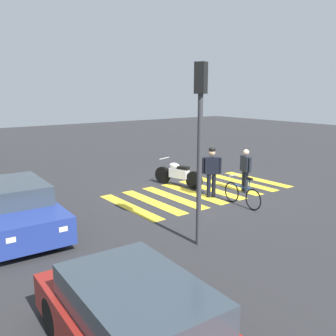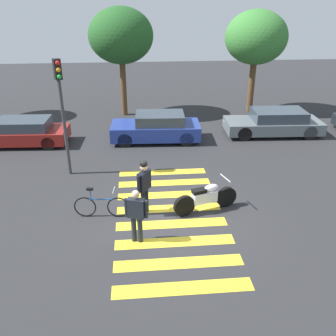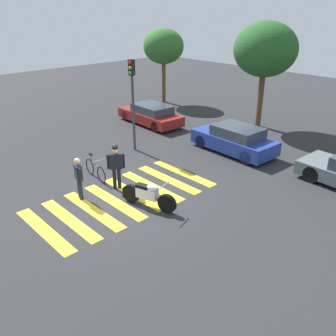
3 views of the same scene
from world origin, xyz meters
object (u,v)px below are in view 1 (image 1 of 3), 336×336
Objects in this scene: officer_on_foot at (212,168)px; car_maroon_wagon at (143,331)px; traffic_light_pole at (200,126)px; police_motorcycle at (178,174)px; officer_by_motorcycle at (245,168)px; leaning_bicycle at (242,195)px; car_blue_hatchback at (16,208)px.

officer_on_foot reaches higher than car_maroon_wagon.
car_maroon_wagon is (-5.49, 6.48, -0.48)m from officer_on_foot.
traffic_light_pole reaches higher than car_maroon_wagon.
police_motorcycle is at bearing -33.61° from traffic_light_pole.
officer_by_motorcycle is 0.37× the size of traffic_light_pole.
traffic_light_pole is at bearing 146.39° from police_motorcycle.
police_motorcycle is 1.24× the size of leaning_bicycle.
police_motorcycle is at bearing -41.35° from car_maroon_wagon.
car_maroon_wagon is at bearing 122.17° from leaning_bicycle.
car_blue_hatchback is (2.12, 6.51, 0.26)m from leaning_bicycle.
car_blue_hatchback is (1.03, 7.87, -0.27)m from officer_by_motorcycle.
leaning_bicycle is 0.94× the size of officer_on_foot.
officer_by_motorcycle reaches higher than car_blue_hatchback.
police_motorcycle is 6.17m from traffic_light_pole.
officer_by_motorcycle is 0.38× the size of car_blue_hatchback.
leaning_bicycle is 7.78m from car_maroon_wagon.
officer_by_motorcycle is at bearing -51.36° from leaning_bicycle.
car_maroon_wagon is at bearing 123.35° from officer_by_motorcycle.
traffic_light_pole is (-2.53, 4.55, 1.99)m from officer_by_motorcycle.
officer_on_foot is at bearing 178.53° from police_motorcycle.
officer_on_foot is at bearing -96.86° from car_blue_hatchback.
leaning_bicycle is 4.32m from traffic_light_pole.
leaning_bicycle is at bearing 128.64° from officer_by_motorcycle.
officer_on_foot is 0.43× the size of car_blue_hatchback.
traffic_light_pole is (-4.72, 3.14, 2.43)m from police_motorcycle.
traffic_light_pole reaches higher than police_motorcycle.
officer_by_motorcycle is at bearing -60.93° from traffic_light_pole.
police_motorcycle reaches higher than leaning_bicycle.
traffic_light_pole is (2.69, -3.39, 2.32)m from car_maroon_wagon.
officer_by_motorcycle reaches higher than police_motorcycle.
officer_by_motorcycle is 7.94m from car_blue_hatchback.
car_maroon_wagon is (-5.23, 7.94, -0.33)m from officer_by_motorcycle.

